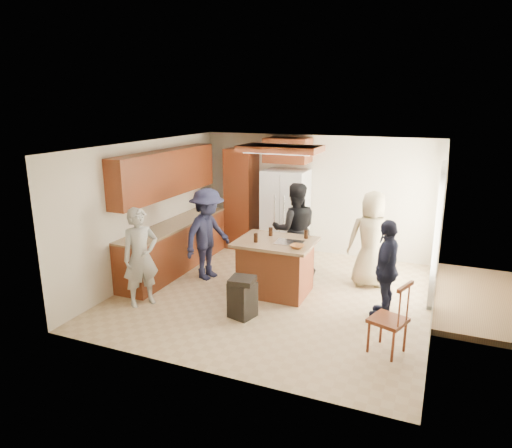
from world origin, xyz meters
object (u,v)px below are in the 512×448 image
at_px(refrigerator, 285,212).
at_px(person_behind_right, 372,239).
at_px(person_behind_left, 295,229).
at_px(person_counter, 208,234).
at_px(trash_bin, 242,297).
at_px(spindle_chair, 390,321).
at_px(person_front_left, 141,257).
at_px(kitchen_island, 276,266).
at_px(person_side_right, 386,269).

bearing_deg(refrigerator, person_behind_right, -29.28).
height_order(person_behind_left, person_counter, person_behind_left).
bearing_deg(trash_bin, spindle_chair, -5.54).
xyz_separation_m(person_behind_left, person_behind_right, (1.41, -0.02, -0.02)).
bearing_deg(person_behind_right, spindle_chair, 91.50).
height_order(person_front_left, person_counter, person_counter).
relative_size(refrigerator, trash_bin, 2.86).
distance_m(person_behind_left, refrigerator, 1.22).
distance_m(refrigerator, trash_bin, 3.18).
bearing_deg(spindle_chair, refrigerator, 127.70).
bearing_deg(person_front_left, kitchen_island, -21.88).
bearing_deg(kitchen_island, spindle_chair, -31.86).
distance_m(person_front_left, person_counter, 1.48).
relative_size(person_behind_left, person_side_right, 1.15).
bearing_deg(person_counter, person_behind_right, -61.06).
height_order(person_counter, spindle_chair, person_counter).
xyz_separation_m(kitchen_island, trash_bin, (-0.15, -1.04, -0.16)).
height_order(person_behind_right, trash_bin, person_behind_right).
bearing_deg(spindle_chair, person_behind_left, 131.93).
xyz_separation_m(person_front_left, person_behind_right, (3.24, 2.20, 0.05)).
xyz_separation_m(person_front_left, person_side_right, (3.64, 1.06, -0.04)).
bearing_deg(person_counter, kitchen_island, -83.53).
bearing_deg(trash_bin, person_behind_right, 51.71).
bearing_deg(refrigerator, kitchen_island, -75.29).
bearing_deg(person_behind_left, kitchen_island, 64.39).
bearing_deg(person_behind_right, refrigerator, -42.74).
relative_size(person_side_right, trash_bin, 2.41).
height_order(person_behind_right, person_counter, person_behind_right).
height_order(person_side_right, spindle_chair, person_side_right).
xyz_separation_m(refrigerator, kitchen_island, (0.54, -2.06, -0.43)).
bearing_deg(trash_bin, refrigerator, 97.23).
bearing_deg(person_counter, person_behind_left, -46.57).
relative_size(person_front_left, person_counter, 0.95).
relative_size(person_counter, trash_bin, 2.67).
xyz_separation_m(person_behind_left, person_side_right, (1.81, -1.16, -0.11)).
relative_size(person_front_left, trash_bin, 2.53).
distance_m(person_behind_left, spindle_chair, 3.03).
distance_m(person_behind_left, person_side_right, 2.15).
relative_size(person_behind_left, trash_bin, 2.77).
height_order(person_behind_right, kitchen_island, person_behind_right).
distance_m(person_counter, spindle_chair, 3.71).
relative_size(person_front_left, kitchen_island, 1.25).
relative_size(person_counter, refrigerator, 0.93).
xyz_separation_m(person_behind_right, trash_bin, (-1.58, -2.00, -0.53)).
xyz_separation_m(refrigerator, spindle_chair, (2.56, -3.31, -0.45)).
distance_m(person_behind_right, trash_bin, 2.60).
xyz_separation_m(person_front_left, person_counter, (0.43, 1.41, 0.04)).
xyz_separation_m(person_front_left, refrigerator, (1.27, 3.30, 0.10)).
relative_size(person_behind_left, refrigerator, 0.97).
height_order(person_front_left, kitchen_island, person_front_left).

